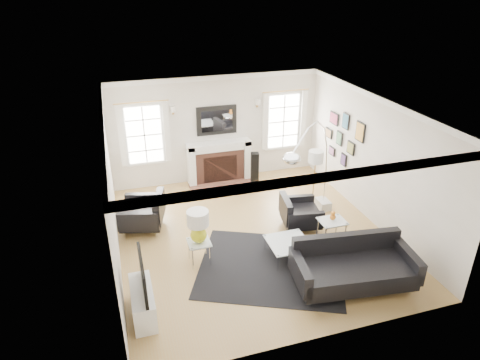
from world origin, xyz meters
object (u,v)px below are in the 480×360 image
object	(u,v)px
armchair_left	(145,213)
arc_floor_lamp	(310,171)
coffee_table	(288,243)
fireplace	(219,162)
sofa	(352,266)
armchair_right	(298,214)
gourd_lamp	(198,225)

from	to	relation	value
armchair_left	arc_floor_lamp	xyz separation A→B (m)	(3.40, -0.94, 0.97)
coffee_table	fireplace	bearing A→B (deg)	96.40
sofa	armchair_right	xyz separation A→B (m)	(-0.12, 2.04, -0.04)
gourd_lamp	arc_floor_lamp	xyz separation A→B (m)	(2.54, 0.62, 0.49)
armchair_right	coffee_table	size ratio (longest dim) A/B	1.27
armchair_right	gourd_lamp	xyz separation A→B (m)	(-2.33, -0.62, 0.51)
armchair_left	gourd_lamp	xyz separation A→B (m)	(0.86, -1.55, 0.48)
fireplace	sofa	size ratio (longest dim) A/B	0.76
sofa	coffee_table	size ratio (longest dim) A/B	2.84
coffee_table	armchair_left	bearing A→B (deg)	143.31
sofa	fireplace	bearing A→B (deg)	103.83
armchair_right	coffee_table	distance (m)	1.16
gourd_lamp	arc_floor_lamp	distance (m)	2.66
gourd_lamp	arc_floor_lamp	size ratio (longest dim) A/B	0.27
armchair_right	sofa	bearing A→B (deg)	-86.55
gourd_lamp	armchair_left	bearing A→B (deg)	118.98
armchair_right	coffee_table	bearing A→B (deg)	-123.45
sofa	armchair_right	world-z (taller)	sofa
armchair_left	armchair_right	distance (m)	3.33
armchair_left	armchair_right	world-z (taller)	armchair_left
fireplace	armchair_right	distance (m)	2.96
armchair_right	arc_floor_lamp	distance (m)	1.02
coffee_table	arc_floor_lamp	world-z (taller)	arc_floor_lamp
fireplace	gourd_lamp	distance (m)	3.62
fireplace	arc_floor_lamp	xyz separation A→B (m)	(1.26, -2.76, 0.79)
fireplace	coffee_table	world-z (taller)	fireplace
armchair_left	arc_floor_lamp	size ratio (longest dim) A/B	0.47
sofa	arc_floor_lamp	distance (m)	2.25
fireplace	armchair_left	bearing A→B (deg)	-139.55
fireplace	gourd_lamp	xyz separation A→B (m)	(-1.27, -3.37, 0.31)
arc_floor_lamp	armchair_left	bearing A→B (deg)	164.56
armchair_right	gourd_lamp	distance (m)	2.47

